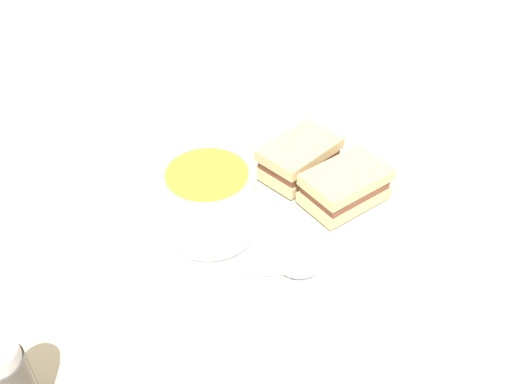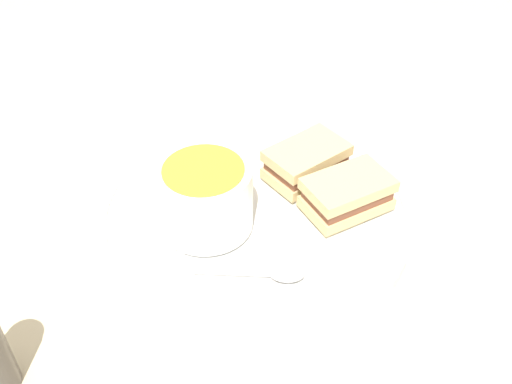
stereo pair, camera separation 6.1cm
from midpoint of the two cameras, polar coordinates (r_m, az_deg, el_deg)
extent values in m
plane|color=beige|center=(0.64, 2.74, -2.87)|extent=(2.40, 2.40, 0.00)
cylinder|color=white|center=(0.63, 2.76, -2.33)|extent=(0.32, 0.32, 0.02)
torus|color=white|center=(0.63, 2.79, -1.68)|extent=(0.32, 0.32, 0.01)
cylinder|color=white|center=(0.60, -1.81, -2.90)|extent=(0.05, 0.05, 0.01)
cylinder|color=white|center=(0.58, -1.87, -0.68)|extent=(0.09, 0.09, 0.07)
cylinder|color=gold|center=(0.56, -1.95, 1.87)|extent=(0.08, 0.08, 0.01)
cube|color=silver|center=(0.56, 0.95, -7.80)|extent=(0.04, 0.07, 0.00)
ellipsoid|color=silver|center=(0.56, 6.12, -7.78)|extent=(0.04, 0.04, 0.01)
cube|color=#DBBC7F|center=(0.63, 11.34, -1.11)|extent=(0.07, 0.09, 0.01)
cube|color=brown|center=(0.62, 11.48, -0.29)|extent=(0.06, 0.09, 0.01)
cube|color=#DBBC7F|center=(0.62, 11.62, 0.54)|extent=(0.07, 0.09, 0.01)
cube|color=#DBBC7F|center=(0.67, 7.40, 1.98)|extent=(0.08, 0.10, 0.01)
cube|color=brown|center=(0.66, 7.49, 2.78)|extent=(0.07, 0.09, 0.01)
cube|color=#DBBC7F|center=(0.65, 7.58, 3.61)|extent=(0.08, 0.10, 0.01)
cube|color=white|center=(0.86, -10.45, 8.99)|extent=(0.25, 0.28, 0.00)
camera|label=1|loc=(0.03, -87.13, 2.46)|focal=42.00mm
camera|label=2|loc=(0.03, 92.87, -2.46)|focal=42.00mm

